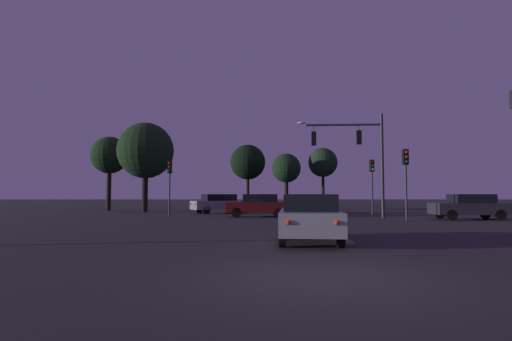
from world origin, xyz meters
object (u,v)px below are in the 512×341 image
Objects in this scene: car_nearside_lane at (308,217)px; car_crossing_left at (257,205)px; traffic_light_corner_right at (404,170)px; tree_right_cluster at (246,162)px; tree_center_horizon at (321,163)px; traffic_signal_mast_arm at (356,148)px; traffic_light_median at (370,176)px; car_parked_lot at (219,203)px; car_far_lane at (306,204)px; tree_behind_sign at (108,156)px; tree_lot_edge at (285,169)px; tree_left_far at (144,151)px; traffic_light_corner_left at (168,176)px; car_crossing_right at (467,206)px.

car_nearside_lane and car_crossing_left have the same top height.
tree_right_cluster is (-9.69, 25.23, 2.42)m from traffic_light_corner_right.
tree_right_cluster is at bearing -177.64° from tree_center_horizon.
traffic_signal_mast_arm is 1.52× the size of car_nearside_lane.
traffic_light_median is at bearing 63.31° from traffic_signal_mast_arm.
traffic_light_median reaches higher than car_parked_lot.
tree_behind_sign is (-17.70, 6.89, 4.33)m from car_far_lane.
car_parked_lot is at bearing -27.59° from tree_behind_sign.
tree_behind_sign is 0.97× the size of tree_center_horizon.
car_nearside_lane is at bearing -93.05° from tree_lot_edge.
tree_left_far is at bearing 158.89° from car_parked_lot.
traffic_light_corner_left is at bearing -125.42° from tree_center_horizon.
car_crossing_left is 13.01m from tree_left_far.
car_crossing_right is at bearing -27.09° from tree_behind_sign.
traffic_signal_mast_arm is at bearing -116.69° from traffic_light_median.
traffic_signal_mast_arm is 4.81m from traffic_light_median.
car_far_lane is 19.48m from tree_behind_sign.
car_nearside_lane is (7.89, -15.88, -1.99)m from traffic_light_corner_left.
car_parked_lot is 0.79× the size of tree_lot_edge.
traffic_light_corner_right is 0.55× the size of tree_right_cluster.
car_nearside_lane is at bearing -63.59° from traffic_light_corner_left.
tree_lot_edge is (-3.09, 20.31, -0.01)m from traffic_signal_mast_arm.
car_crossing_right is at bearing -25.10° from tree_left_far.
tree_behind_sign is (-22.47, 14.39, 2.20)m from traffic_light_corner_right.
car_far_lane is at bearing -15.60° from tree_left_far.
tree_right_cluster is at bearing 83.67° from car_parked_lot.
car_crossing_left and car_far_lane have the same top height.
traffic_signal_mast_arm is 23.61m from tree_behind_sign.
tree_center_horizon reaches higher than traffic_light_median.
car_parked_lot is 8.45m from tree_left_far.
traffic_light_corner_left is 19.60m from car_crossing_right.
tree_behind_sign is (-13.91, 10.61, 4.33)m from car_crossing_left.
car_crossing_right is (18.94, -4.64, -1.99)m from traffic_light_corner_left.
car_crossing_right is 0.70× the size of tree_lot_edge.
tree_right_cluster is (-1.12, 21.46, 4.56)m from car_crossing_left.
car_crossing_right is 11.07m from car_far_lane.
traffic_light_median is (2.04, 4.07, -1.56)m from traffic_signal_mast_arm.
tree_lot_edge is (6.29, 14.04, 3.65)m from car_parked_lot.
tree_left_far is (-22.28, 10.44, 4.45)m from car_crossing_right.
traffic_signal_mast_arm reaches higher than traffic_light_corner_right.
tree_behind_sign is (-26.53, 13.57, 4.33)m from car_crossing_right.
car_crossing_right is (4.05, 0.82, -2.14)m from traffic_light_corner_right.
car_far_lane is (-2.62, 5.10, -3.66)m from traffic_signal_mast_arm.
tree_lot_edge is (17.24, 8.31, -0.68)m from tree_behind_sign.
tree_left_far is at bearing -121.43° from tree_right_cluster.
traffic_light_corner_left reaches higher than car_nearside_lane.
car_crossing_left is at bearing -110.14° from tree_center_horizon.
tree_center_horizon is (6.44, 36.03, 4.54)m from car_nearside_lane.
car_crossing_left is 0.58× the size of tree_right_cluster.
traffic_light_corner_left is 0.56× the size of tree_behind_sign.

